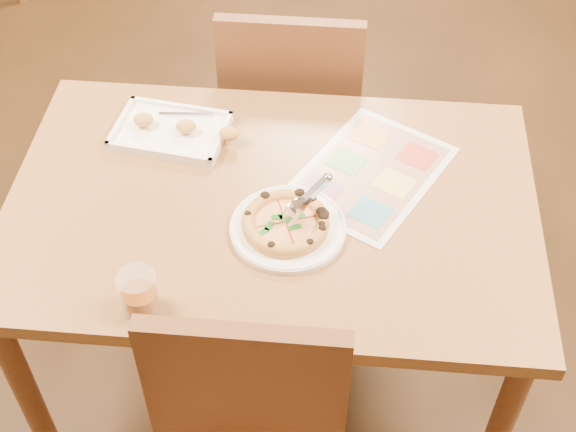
# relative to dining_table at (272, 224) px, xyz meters

# --- Properties ---
(dining_table) EXTENTS (1.30, 0.85, 0.72)m
(dining_table) POSITION_rel_dining_table_xyz_m (0.00, 0.00, 0.00)
(dining_table) COLOR #8F5D39
(dining_table) RESTS_ON ground
(chair_far) EXTENTS (0.42, 0.42, 0.47)m
(chair_far) POSITION_rel_dining_table_xyz_m (-0.00, 0.60, -0.07)
(chair_far) COLOR brown
(chair_far) RESTS_ON ground
(plate) EXTENTS (0.36, 0.36, 0.01)m
(plate) POSITION_rel_dining_table_xyz_m (0.05, -0.09, 0.09)
(plate) COLOR white
(plate) RESTS_ON dining_table
(pizza) EXTENTS (0.21, 0.21, 0.03)m
(pizza) POSITION_rel_dining_table_xyz_m (0.04, -0.09, 0.11)
(pizza) COLOR gold
(pizza) RESTS_ON plate
(pizza_cutter) EXTENTS (0.11, 0.11, 0.08)m
(pizza_cutter) POSITION_rel_dining_table_xyz_m (0.09, -0.06, 0.16)
(pizza_cutter) COLOR silver
(pizza_cutter) RESTS_ON pizza
(appetizer_tray) EXTENTS (0.35, 0.24, 0.06)m
(appetizer_tray) POSITION_rel_dining_table_xyz_m (-0.28, 0.22, 0.10)
(appetizer_tray) COLOR white
(appetizer_tray) RESTS_ON dining_table
(glass_tumbler) EXTENTS (0.09, 0.09, 0.11)m
(glass_tumbler) POSITION_rel_dining_table_xyz_m (-0.25, -0.35, 0.13)
(glass_tumbler) COLOR #783A09
(glass_tumbler) RESTS_ON dining_table
(menu) EXTENTS (0.46, 0.51, 0.00)m
(menu) POSITION_rel_dining_table_xyz_m (0.24, 0.12, 0.09)
(menu) COLOR silver
(menu) RESTS_ON dining_table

